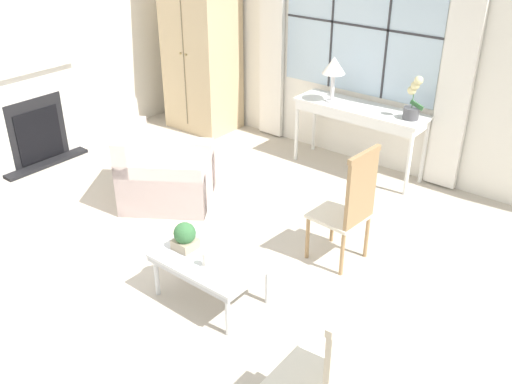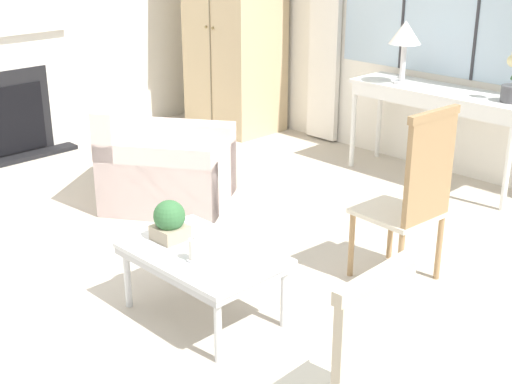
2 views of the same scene
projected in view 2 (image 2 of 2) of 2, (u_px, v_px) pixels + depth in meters
ground_plane at (164, 274)px, 4.52m from camera, size 14.00×14.00×0.00m
wall_back_windowed at (442, 8)px, 6.00m from camera, size 7.20×0.14×2.80m
wall_left at (3, 2)px, 6.42m from camera, size 0.06×7.20×2.80m
fireplace at (5, 82)px, 6.50m from camera, size 0.34×1.28×2.16m
armoire at (235, 21)px, 7.24m from camera, size 0.97×0.73×2.25m
console_table at (441, 99)px, 5.86m from camera, size 1.55×0.47×0.80m
table_lamp at (405, 35)px, 5.87m from camera, size 0.27×0.27×0.53m
armchair_upholstered at (165, 169)px, 5.56m from camera, size 1.19×1.17×0.81m
side_chair_wooden at (414, 192)px, 4.19m from camera, size 0.47×0.47×1.12m
coffee_table at (203, 259)px, 3.92m from camera, size 0.88×0.58×0.41m
potted_plant_small at (170, 221)px, 4.01m from camera, size 0.18×0.18×0.23m
pillar_candle at (194, 251)px, 3.78m from camera, size 0.09×0.09×0.14m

